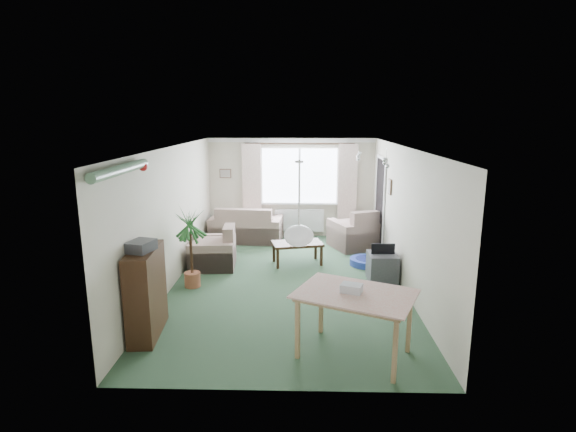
{
  "coord_description": "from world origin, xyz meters",
  "views": [
    {
      "loc": [
        0.21,
        -7.57,
        2.9
      ],
      "look_at": [
        0.0,
        0.3,
        1.15
      ],
      "focal_mm": 28.0,
      "sensor_mm": 36.0,
      "label": 1
    }
  ],
  "objects_px": {
    "armchair_corner": "(356,228)",
    "armchair_left": "(212,246)",
    "houseplant": "(191,249)",
    "tv_cube": "(382,267)",
    "pet_bed": "(366,262)",
    "coffee_table": "(297,253)",
    "bookshelf": "(146,292)",
    "dining_table": "(354,325)",
    "sofa": "(246,224)"
  },
  "relations": [
    {
      "from": "armchair_left",
      "to": "pet_bed",
      "type": "bearing_deg",
      "value": 89.06
    },
    {
      "from": "sofa",
      "to": "dining_table",
      "type": "bearing_deg",
      "value": 114.8
    },
    {
      "from": "armchair_corner",
      "to": "armchair_left",
      "type": "distance_m",
      "value": 3.3
    },
    {
      "from": "armchair_corner",
      "to": "pet_bed",
      "type": "relative_size",
      "value": 1.53
    },
    {
      "from": "houseplant",
      "to": "pet_bed",
      "type": "relative_size",
      "value": 2.09
    },
    {
      "from": "armchair_left",
      "to": "armchair_corner",
      "type": "bearing_deg",
      "value": 111.36
    },
    {
      "from": "bookshelf",
      "to": "tv_cube",
      "type": "height_order",
      "value": "bookshelf"
    },
    {
      "from": "armchair_left",
      "to": "coffee_table",
      "type": "xyz_separation_m",
      "value": [
        1.67,
        0.22,
        -0.19
      ]
    },
    {
      "from": "armchair_left",
      "to": "bookshelf",
      "type": "relative_size",
      "value": 0.76
    },
    {
      "from": "armchair_corner",
      "to": "coffee_table",
      "type": "relative_size",
      "value": 1.02
    },
    {
      "from": "armchair_left",
      "to": "tv_cube",
      "type": "distance_m",
      "value": 3.28
    },
    {
      "from": "sofa",
      "to": "coffee_table",
      "type": "height_order",
      "value": "sofa"
    },
    {
      "from": "sofa",
      "to": "pet_bed",
      "type": "relative_size",
      "value": 2.54
    },
    {
      "from": "coffee_table",
      "to": "houseplant",
      "type": "xyz_separation_m",
      "value": [
        -1.82,
        -1.3,
        0.47
      ]
    },
    {
      "from": "dining_table",
      "to": "bookshelf",
      "type": "bearing_deg",
      "value": 169.85
    },
    {
      "from": "sofa",
      "to": "armchair_corner",
      "type": "bearing_deg",
      "value": 173.63
    },
    {
      "from": "pet_bed",
      "to": "armchair_left",
      "type": "bearing_deg",
      "value": -176.66
    },
    {
      "from": "bookshelf",
      "to": "tv_cube",
      "type": "bearing_deg",
      "value": 26.59
    },
    {
      "from": "sofa",
      "to": "tv_cube",
      "type": "height_order",
      "value": "sofa"
    },
    {
      "from": "sofa",
      "to": "pet_bed",
      "type": "xyz_separation_m",
      "value": [
        2.6,
        -1.73,
        -0.35
      ]
    },
    {
      "from": "tv_cube",
      "to": "pet_bed",
      "type": "height_order",
      "value": "tv_cube"
    },
    {
      "from": "armchair_corner",
      "to": "houseplant",
      "type": "bearing_deg",
      "value": 16.25
    },
    {
      "from": "armchair_left",
      "to": "pet_bed",
      "type": "xyz_separation_m",
      "value": [
        3.05,
        0.18,
        -0.34
      ]
    },
    {
      "from": "tv_cube",
      "to": "coffee_table",
      "type": "bearing_deg",
      "value": 148.1
    },
    {
      "from": "dining_table",
      "to": "armchair_left",
      "type": "bearing_deg",
      "value": 125.75
    },
    {
      "from": "bookshelf",
      "to": "tv_cube",
      "type": "relative_size",
      "value": 2.18
    },
    {
      "from": "armchair_corner",
      "to": "dining_table",
      "type": "xyz_separation_m",
      "value": [
        -0.59,
        -4.74,
        -0.05
      ]
    },
    {
      "from": "sofa",
      "to": "pet_bed",
      "type": "bearing_deg",
      "value": 150.77
    },
    {
      "from": "armchair_corner",
      "to": "coffee_table",
      "type": "bearing_deg",
      "value": 20.14
    },
    {
      "from": "armchair_corner",
      "to": "bookshelf",
      "type": "relative_size",
      "value": 0.84
    },
    {
      "from": "armchair_corner",
      "to": "pet_bed",
      "type": "height_order",
      "value": "armchair_corner"
    },
    {
      "from": "coffee_table",
      "to": "bookshelf",
      "type": "bearing_deg",
      "value": -123.33
    },
    {
      "from": "armchair_left",
      "to": "bookshelf",
      "type": "bearing_deg",
      "value": -11.14
    },
    {
      "from": "coffee_table",
      "to": "houseplant",
      "type": "bearing_deg",
      "value": -144.34
    },
    {
      "from": "pet_bed",
      "to": "armchair_corner",
      "type": "bearing_deg",
      "value": 93.36
    },
    {
      "from": "coffee_table",
      "to": "houseplant",
      "type": "relative_size",
      "value": 0.71
    },
    {
      "from": "coffee_table",
      "to": "bookshelf",
      "type": "xyz_separation_m",
      "value": [
        -2.01,
        -3.05,
        0.38
      ]
    },
    {
      "from": "armchair_left",
      "to": "dining_table",
      "type": "xyz_separation_m",
      "value": [
        2.39,
        -3.32,
        -0.01
      ]
    },
    {
      "from": "armchair_corner",
      "to": "pet_bed",
      "type": "distance_m",
      "value": 1.31
    },
    {
      "from": "bookshelf",
      "to": "armchair_corner",
      "type": "bearing_deg",
      "value": 47.53
    },
    {
      "from": "houseplant",
      "to": "tv_cube",
      "type": "xyz_separation_m",
      "value": [
        3.35,
        0.39,
        -0.44
      ]
    },
    {
      "from": "dining_table",
      "to": "pet_bed",
      "type": "relative_size",
      "value": 1.95
    },
    {
      "from": "sofa",
      "to": "bookshelf",
      "type": "distance_m",
      "value": 4.81
    },
    {
      "from": "armchair_corner",
      "to": "armchair_left",
      "type": "bearing_deg",
      "value": 3.15
    },
    {
      "from": "bookshelf",
      "to": "dining_table",
      "type": "relative_size",
      "value": 0.94
    },
    {
      "from": "sofa",
      "to": "dining_table",
      "type": "xyz_separation_m",
      "value": [
        1.94,
        -5.23,
        -0.02
      ]
    },
    {
      "from": "armchair_left",
      "to": "bookshelf",
      "type": "height_order",
      "value": "bookshelf"
    },
    {
      "from": "pet_bed",
      "to": "sofa",
      "type": "bearing_deg",
      "value": 146.33
    },
    {
      "from": "coffee_table",
      "to": "bookshelf",
      "type": "relative_size",
      "value": 0.82
    },
    {
      "from": "sofa",
      "to": "armchair_left",
      "type": "distance_m",
      "value": 1.96
    }
  ]
}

